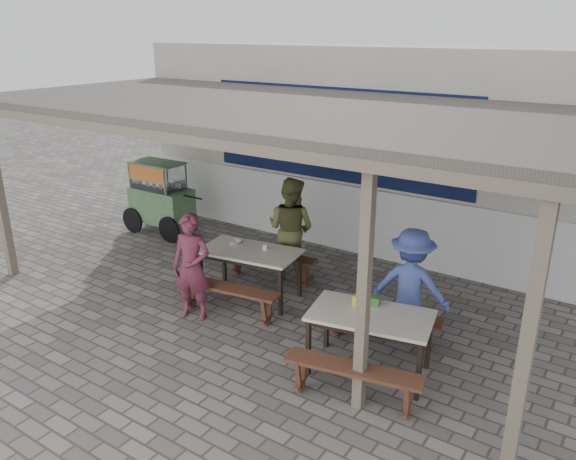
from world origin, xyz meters
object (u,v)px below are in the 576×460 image
(tissue_box, at_px, (359,300))
(bench_left_wall, at_px, (271,260))
(bench_right_wall, at_px, (382,320))
(donation_box, at_px, (373,301))
(patron_right_table, at_px, (411,286))
(condiment_jar, at_px, (265,247))
(table_right, at_px, (370,320))
(bench_right_street, at_px, (353,376))
(patron_street_side, at_px, (192,267))
(table_left, at_px, (250,255))
(vendor_cart, at_px, (160,195))
(patron_wall_side, at_px, (291,229))
(condiment_bowl, at_px, (235,242))
(bench_left_street, at_px, (228,294))

(tissue_box, bearing_deg, bench_left_wall, 149.67)
(bench_right_wall, height_order, donation_box, donation_box)
(patron_right_table, xyz_separation_m, condiment_jar, (-2.23, -0.02, 0.04))
(bench_left_wall, relative_size, table_right, 1.03)
(table_right, height_order, tissue_box, tissue_box)
(bench_right_street, height_order, patron_street_side, patron_street_side)
(table_left, height_order, bench_left_wall, table_left)
(table_right, xyz_separation_m, vendor_cart, (-5.45, 2.03, 0.09))
(donation_box, xyz_separation_m, condiment_jar, (-2.05, 0.70, -0.02))
(donation_box, bearing_deg, patron_right_table, 75.84)
(table_left, relative_size, donation_box, 9.28)
(patron_wall_side, xyz_separation_m, donation_box, (2.12, -1.46, -0.02))
(donation_box, relative_size, condiment_jar, 2.09)
(table_left, distance_m, table_right, 2.43)
(bench_right_street, bearing_deg, patron_wall_side, 123.82)
(patron_street_side, height_order, condiment_bowl, patron_street_side)
(bench_right_wall, relative_size, patron_wall_side, 0.90)
(vendor_cart, xyz_separation_m, patron_wall_side, (3.25, -0.36, 0.07))
(patron_right_table, xyz_separation_m, tissue_box, (-0.32, -0.79, 0.05))
(patron_street_side, xyz_separation_m, condiment_jar, (0.45, 1.07, 0.04))
(bench_right_street, xyz_separation_m, tissue_box, (-0.35, 0.77, 0.47))
(bench_right_street, height_order, condiment_jar, condiment_jar)
(table_right, xyz_separation_m, patron_wall_side, (-2.20, 1.67, 0.16))
(bench_left_street, relative_size, bench_left_wall, 1.00)
(vendor_cart, height_order, donation_box, vendor_cart)
(vendor_cart, bearing_deg, patron_wall_side, -7.02)
(condiment_bowl, bearing_deg, patron_wall_side, 60.25)
(table_left, height_order, table_right, same)
(bench_right_wall, xyz_separation_m, condiment_jar, (-2.01, 0.27, 0.45))
(bench_left_wall, xyz_separation_m, patron_wall_side, (0.21, 0.26, 0.49))
(bench_right_wall, relative_size, patron_right_table, 0.99)
(vendor_cart, height_order, patron_street_side, patron_street_side)
(bench_right_street, relative_size, condiment_bowl, 8.47)
(bench_right_wall, xyz_separation_m, tissue_box, (-0.10, -0.50, 0.47))
(table_left, xyz_separation_m, bench_right_wall, (2.18, -0.13, -0.34))
(bench_left_wall, height_order, condiment_jar, condiment_jar)
(table_right, height_order, condiment_jar, condiment_jar)
(table_left, distance_m, bench_left_wall, 0.73)
(table_left, relative_size, bench_right_wall, 1.01)
(bench_right_street, height_order, tissue_box, tissue_box)
(bench_right_wall, bearing_deg, bench_left_wall, 149.79)
(bench_left_street, relative_size, patron_street_side, 1.03)
(table_left, bearing_deg, condiment_jar, 29.95)
(patron_street_side, height_order, donation_box, patron_street_side)
(table_right, relative_size, condiment_bowl, 8.47)
(bench_left_street, xyz_separation_m, tissue_box, (1.98, 0.02, 0.47))
(bench_left_street, xyz_separation_m, patron_wall_side, (0.01, 1.55, 0.49))
(table_right, relative_size, bench_right_street, 1.00)
(bench_right_street, xyz_separation_m, condiment_bowl, (-2.79, 1.50, 0.43))
(bench_right_street, height_order, donation_box, donation_box)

